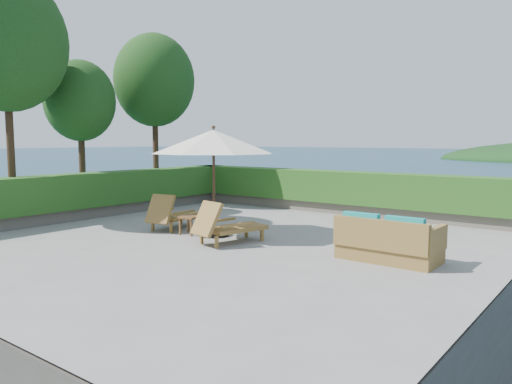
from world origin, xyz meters
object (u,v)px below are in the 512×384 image
Objects in this scene: patio_umbrella at (213,143)px; lounge_left at (173,214)px; wicker_loveseat at (388,243)px; side_table at (190,219)px; lounge_right at (227,225)px.

patio_umbrella is 2.40m from lounge_left.
wicker_loveseat is (4.42, 0.12, -1.92)m from patio_umbrella.
lounge_left is at bearing 163.32° from side_table.
patio_umbrella is at bearing -177.43° from wicker_loveseat.
lounge_left is 3.54× the size of side_table.
lounge_right is 3.69× the size of side_table.
patio_umbrella reaches higher than lounge_left.
patio_umbrella is 2.01m from side_table.
lounge_right is 0.95× the size of wicker_loveseat.
wicker_loveseat is at bearing 1.55° from patio_umbrella.
lounge_right reaches higher than lounge_left.
lounge_right reaches higher than wicker_loveseat.
patio_umbrella reaches higher than lounge_right.
side_table is (-0.59, -0.26, -1.90)m from patio_umbrella.
side_table is at bearing -174.69° from wicker_loveseat.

